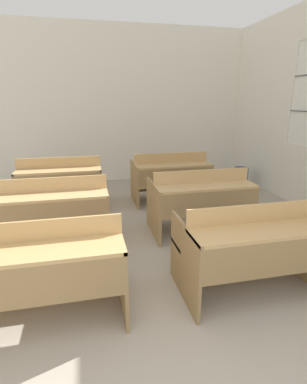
# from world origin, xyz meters

# --- Properties ---
(wall_back) EXTENTS (6.49, 0.06, 3.16)m
(wall_back) POSITION_xyz_m (0.00, 6.03, 1.58)
(wall_back) COLOR white
(wall_back) RESTS_ON ground_plane
(bench_front_left) EXTENTS (1.27, 0.76, 0.85)m
(bench_front_left) POSITION_xyz_m (-0.63, 1.71, 0.46)
(bench_front_left) COLOR olive
(bench_front_left) RESTS_ON ground_plane
(bench_front_right) EXTENTS (1.27, 0.76, 0.85)m
(bench_front_right) POSITION_xyz_m (1.17, 1.68, 0.46)
(bench_front_right) COLOR olive
(bench_front_right) RESTS_ON ground_plane
(bench_second_left) EXTENTS (1.27, 0.76, 0.85)m
(bench_second_left) POSITION_xyz_m (-0.65, 3.03, 0.46)
(bench_second_left) COLOR #9A7B51
(bench_second_left) RESTS_ON ground_plane
(bench_second_right) EXTENTS (1.27, 0.76, 0.85)m
(bench_second_right) POSITION_xyz_m (1.19, 3.02, 0.46)
(bench_second_right) COLOR #997A50
(bench_second_right) RESTS_ON ground_plane
(bench_third_left) EXTENTS (1.27, 0.76, 0.85)m
(bench_third_left) POSITION_xyz_m (-0.66, 4.34, 0.46)
(bench_third_left) COLOR #94764C
(bench_third_left) RESTS_ON ground_plane
(bench_third_right) EXTENTS (1.27, 0.76, 0.85)m
(bench_third_right) POSITION_xyz_m (1.16, 4.33, 0.46)
(bench_third_right) COLOR olive
(bench_third_right) RESTS_ON ground_plane
(wastepaper_bin) EXTENTS (0.28, 0.28, 0.39)m
(wastepaper_bin) POSITION_xyz_m (2.84, 4.95, 0.19)
(wastepaper_bin) COLOR #33477A
(wastepaper_bin) RESTS_ON ground_plane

